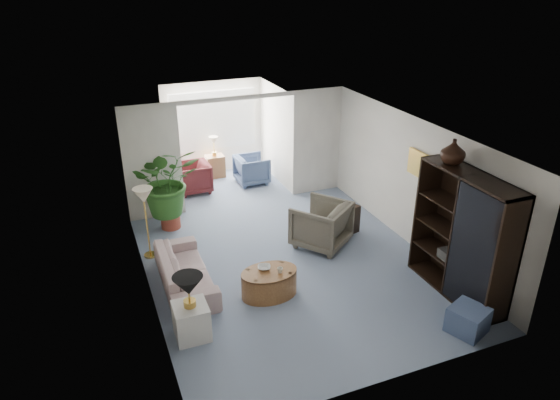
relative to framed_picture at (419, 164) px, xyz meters
name	(u,v)px	position (x,y,z in m)	size (l,w,h in m)	color
floor	(292,268)	(-2.46, 0.10, -1.70)	(6.00, 6.00, 0.00)	#8798B2
sunroom_floor	(228,186)	(-2.46, 4.20, -1.70)	(2.60, 2.60, 0.00)	#8798B2
back_pier_left	(153,163)	(-4.36, 3.10, -0.45)	(1.20, 0.12, 2.50)	white
back_pier_right	(317,142)	(-0.56, 3.10, -0.45)	(1.20, 0.12, 2.50)	white
back_header	(238,98)	(-2.46, 3.10, 0.75)	(2.60, 0.12, 0.10)	white
window_pane	(213,120)	(-2.46, 5.28, -0.30)	(2.20, 0.02, 1.50)	white
window_blinds	(214,121)	(-2.46, 5.25, -0.30)	(2.20, 0.02, 1.50)	white
framed_picture	(419,164)	(0.00, 0.00, 0.00)	(0.04, 0.50, 0.40)	#B4AC90
sofa	(185,271)	(-4.37, 0.28, -1.41)	(1.96, 0.77, 0.57)	#BCB09F
end_table	(191,321)	(-4.57, -1.07, -1.43)	(0.49, 0.49, 0.54)	silver
table_lamp	(188,286)	(-4.57, -1.07, -0.81)	(0.44, 0.44, 0.30)	black
floor_lamp	(143,196)	(-4.78, 1.49, -0.45)	(0.36, 0.36, 0.28)	beige
coffee_table	(269,283)	(-3.14, -0.51, -1.47)	(0.95, 0.95, 0.45)	olive
coffee_bowl	(264,268)	(-3.19, -0.41, -1.22)	(0.21, 0.21, 0.05)	beige
coffee_cup	(280,270)	(-2.99, -0.61, -1.21)	(0.10, 0.10, 0.09)	beige
wingback_chair	(321,224)	(-1.62, 0.67, -1.25)	(0.95, 0.98, 0.89)	#615B4D
side_table_dark	(345,219)	(-0.92, 0.97, -1.41)	(0.49, 0.39, 0.58)	black
entertainment_cabinet	(463,236)	(-0.23, -1.58, -0.64)	(0.51, 1.90, 2.12)	black
cabinet_urn	(453,152)	(-0.23, -1.08, 0.62)	(0.39, 0.39, 0.41)	black
ottoman	(468,320)	(-0.73, -2.49, -1.50)	(0.50, 0.50, 0.40)	#4A6080
plant_pot	(171,220)	(-4.20, 2.50, -1.54)	(0.40, 0.40, 0.32)	#A0402E
house_plant	(167,181)	(-4.20, 2.50, -0.65)	(1.32, 1.14, 1.47)	#2C6121
sunroom_chair_blue	(252,170)	(-1.82, 4.17, -1.35)	(0.76, 0.78, 0.71)	#4A6080
sunroom_chair_maroon	(193,178)	(-3.32, 4.17, -1.34)	(0.78, 0.80, 0.73)	maroon
sunroom_table	(215,166)	(-2.57, 4.92, -1.42)	(0.47, 0.36, 0.57)	olive
shelf_clutter	(470,248)	(-0.28, -1.83, -0.72)	(0.30, 0.92, 1.06)	#3E3B3A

